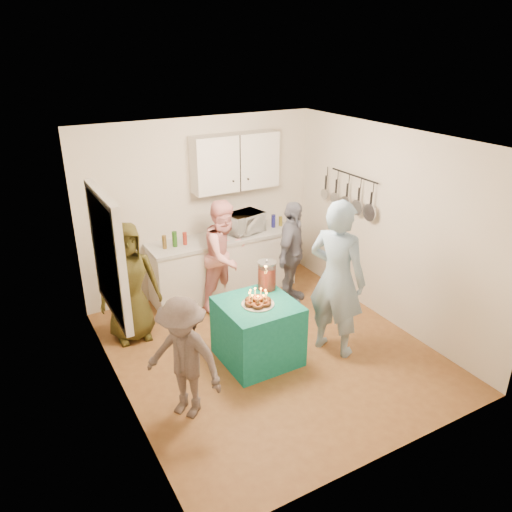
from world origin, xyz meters
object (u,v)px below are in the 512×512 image
punch_jar (267,276)px  woman_back_right (292,254)px  woman_back_left (129,283)px  woman_back_center (225,255)px  counter (224,266)px  child_near_left (184,359)px  microwave (245,223)px  man_birthday (337,279)px  party_table (258,331)px

punch_jar → woman_back_right: (0.86, 0.76, -0.17)m
woman_back_left → woman_back_center: bearing=10.7°
counter → woman_back_center: woman_back_center is taller
punch_jar → child_near_left: size_ratio=0.26×
woman_back_left → punch_jar: bearing=-29.2°
woman_back_left → woman_back_right: size_ratio=1.03×
microwave → child_near_left: size_ratio=0.41×
man_birthday → woman_back_center: man_birthday is taller
child_near_left → man_birthday: bearing=60.5°
child_near_left → woman_back_right: bearing=88.8°
party_table → punch_jar: size_ratio=2.50×
child_near_left → punch_jar: bearing=83.2°
microwave → punch_jar: (-0.50, -1.50, -0.13)m
woman_back_center → woman_back_right: bearing=-45.3°
woman_back_center → woman_back_right: 0.95m
counter → woman_back_center: bearing=-112.0°
microwave → woman_back_center: (-0.52, -0.40, -0.27)m
party_table → woman_back_left: (-1.17, 1.20, 0.40)m
woman_back_center → child_near_left: bearing=-150.1°
punch_jar → woman_back_center: bearing=91.2°
microwave → man_birthday: 2.06m
man_birthday → woman_back_right: 1.34m
party_table → punch_jar: (0.28, 0.27, 0.55)m
counter → woman_back_left: bearing=-160.3°
counter → man_birthday: 2.18m
man_birthday → woman_back_left: (-2.08, 1.49, -0.19)m
man_birthday → woman_back_center: 1.79m
counter → microwave: size_ratio=4.02×
party_table → woman_back_center: (0.25, 1.37, 0.42)m
man_birthday → child_near_left: bearing=69.7°
counter → woman_back_right: bearing=-46.0°
party_table → child_near_left: (-1.11, -0.48, 0.28)m
counter → child_near_left: size_ratio=1.66×
woman_back_right → child_near_left: size_ratio=1.15×
woman_back_left → woman_back_center: (1.42, 0.17, 0.01)m
counter → party_table: size_ratio=2.59×
counter → party_table: (-0.41, -1.77, -0.05)m
party_table → woman_back_center: woman_back_center is taller
punch_jar → child_near_left: (-1.39, -0.74, -0.27)m
counter → punch_jar: (-0.14, -1.50, 0.50)m
woman_back_center → party_table: bearing=-124.1°
man_birthday → woman_back_left: bearing=28.6°
party_table → child_near_left: 1.24m
punch_jar → woman_back_left: size_ratio=0.22×
microwave → woman_back_left: size_ratio=0.35×
punch_jar → child_near_left: child_near_left is taller
man_birthday → counter: bearing=-12.2°
microwave → woman_back_center: 0.71m
woman_back_center → woman_back_right: size_ratio=1.04×
counter → woman_back_left: 1.72m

